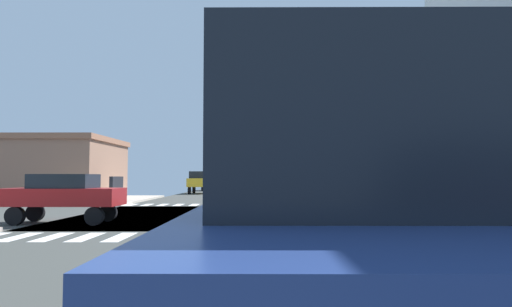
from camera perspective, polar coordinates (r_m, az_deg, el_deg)
ground at (r=20.20m, az=-3.46°, el=-8.21°), size 90.00×90.00×0.05m
sidewalk_corner_ne at (r=34.17m, az=20.44°, el=-5.77°), size 12.00×12.00×0.14m
sidewalk_corner_nw at (r=35.17m, az=-23.80°, el=-5.62°), size 12.00×12.00×0.14m
crosswalk_near at (r=12.99m, az=-6.78°, el=-10.92°), size 13.50×2.00×0.01m
crosswalk_far at (r=27.48m, az=-2.96°, el=-6.79°), size 13.50×2.00×0.01m
traffic_signal_mast at (r=28.39m, az=9.11°, el=4.14°), size 8.00×0.55×7.16m
street_lamp at (r=37.46m, az=10.01°, el=2.29°), size 1.78×0.32×8.91m
bank_building at (r=37.96m, az=-29.99°, el=-1.79°), size 17.61×8.69×4.72m
sedan_farside_1 at (r=25.09m, az=20.41°, el=-4.41°), size 4.30×1.80×1.88m
sedan_crossing_2 at (r=18.20m, az=-24.03°, el=-4.91°), size 4.30×1.80×1.88m
sedan_queued_3 at (r=55.87m, az=-6.15°, el=-3.75°), size 1.80×4.30×1.88m
suv_trailing_2 at (r=3.11m, az=12.86°, el=-10.11°), size 1.96×4.60×2.34m
suv_middle_3 at (r=46.23m, az=-7.52°, el=-3.54°), size 1.96×4.60×2.34m
sedan_inner_5 at (r=58.19m, az=-2.92°, el=-3.74°), size 1.80×4.30×1.88m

